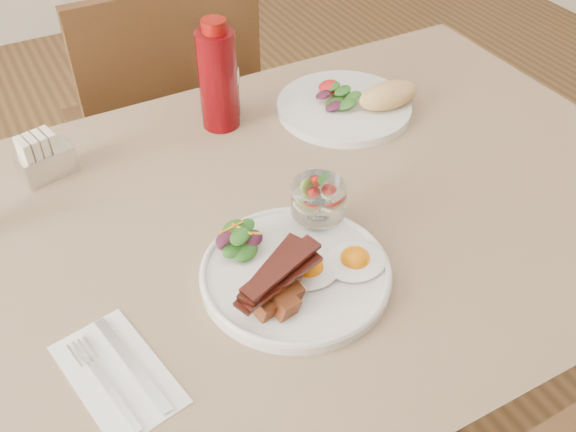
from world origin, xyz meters
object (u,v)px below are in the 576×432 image
(chair_far, at_px, (167,128))
(sugar_caddy, at_px, (44,159))
(table, at_px, (291,250))
(ketchup_bottle, at_px, (218,78))
(hot_sauce_bottle, at_px, (229,84))
(main_plate, at_px, (295,274))
(second_plate, at_px, (354,103))
(fruit_cup, at_px, (318,199))

(chair_far, height_order, sugar_caddy, chair_far)
(table, bearing_deg, ketchup_bottle, 88.96)
(hot_sauce_bottle, bearing_deg, main_plate, -102.75)
(chair_far, relative_size, second_plate, 3.40)
(hot_sauce_bottle, bearing_deg, chair_far, 95.88)
(second_plate, bearing_deg, hot_sauce_bottle, 154.72)
(ketchup_bottle, xyz_separation_m, hot_sauce_bottle, (0.03, 0.02, -0.03))
(table, xyz_separation_m, hot_sauce_bottle, (0.04, 0.31, 0.16))
(main_plate, relative_size, sugar_caddy, 2.76)
(table, height_order, main_plate, main_plate)
(main_plate, bearing_deg, hot_sauce_bottle, 77.25)
(table, xyz_separation_m, sugar_caddy, (-0.33, 0.29, 0.12))
(ketchup_bottle, bearing_deg, sugar_caddy, -179.35)
(ketchup_bottle, bearing_deg, hot_sauce_bottle, 35.92)
(table, bearing_deg, main_plate, -116.02)
(fruit_cup, bearing_deg, hot_sauce_bottle, 86.81)
(fruit_cup, xyz_separation_m, hot_sauce_bottle, (0.02, 0.37, 0.01))
(chair_far, relative_size, fruit_cup, 10.73)
(table, height_order, ketchup_bottle, ketchup_bottle)
(fruit_cup, height_order, hot_sauce_bottle, hot_sauce_bottle)
(second_plate, bearing_deg, main_plate, -133.24)
(fruit_cup, height_order, second_plate, fruit_cup)
(main_plate, height_order, sugar_caddy, sugar_caddy)
(hot_sauce_bottle, bearing_deg, ketchup_bottle, -144.08)
(main_plate, relative_size, fruit_cup, 3.23)
(table, xyz_separation_m, fruit_cup, (0.02, -0.06, 0.15))
(main_plate, relative_size, ketchup_bottle, 1.31)
(second_plate, relative_size, ketchup_bottle, 1.28)
(chair_far, bearing_deg, table, -90.00)
(chair_far, bearing_deg, ketchup_bottle, -89.18)
(table, relative_size, sugar_caddy, 13.10)
(ketchup_bottle, bearing_deg, main_plate, -99.41)
(ketchup_bottle, bearing_deg, table, -91.04)
(second_plate, bearing_deg, ketchup_bottle, 161.94)
(chair_far, xyz_separation_m, ketchup_bottle, (0.01, -0.37, 0.33))
(ketchup_bottle, height_order, hot_sauce_bottle, ketchup_bottle)
(hot_sauce_bottle, bearing_deg, second_plate, -25.28)
(sugar_caddy, bearing_deg, hot_sauce_bottle, -9.06)
(table, distance_m, second_plate, 0.35)
(fruit_cup, distance_m, second_plate, 0.36)
(chair_far, height_order, second_plate, chair_far)
(chair_far, relative_size, ketchup_bottle, 4.36)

